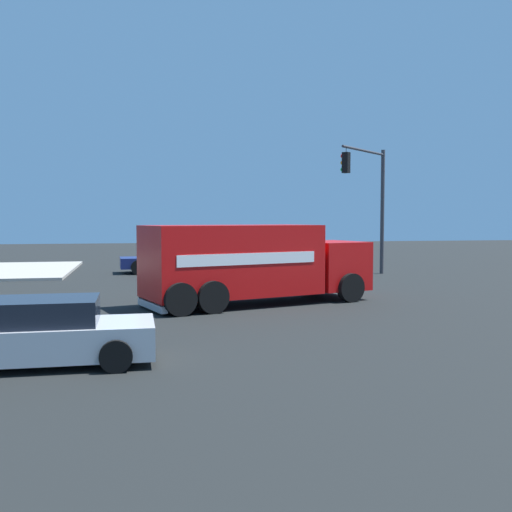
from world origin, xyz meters
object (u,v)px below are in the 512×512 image
at_px(delivery_truck, 253,262).
at_px(traffic_light_primary, 371,192).
at_px(pickup_navy, 171,259).
at_px(sedan_silver, 41,333).

height_order(delivery_truck, traffic_light_primary, traffic_light_primary).
distance_m(pickup_navy, sedan_silver, 20.09).
height_order(delivery_truck, pickup_navy, delivery_truck).
xyz_separation_m(delivery_truck, sedan_silver, (7.35, -5.69, -0.78)).
relative_size(pickup_navy, sedan_silver, 1.23).
height_order(traffic_light_primary, sedan_silver, traffic_light_primary).
bearing_deg(delivery_truck, sedan_silver, -37.76).
height_order(pickup_navy, sedan_silver, pickup_navy).
relative_size(delivery_truck, traffic_light_primary, 1.27).
xyz_separation_m(delivery_truck, pickup_navy, (-12.40, -2.01, -0.68)).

